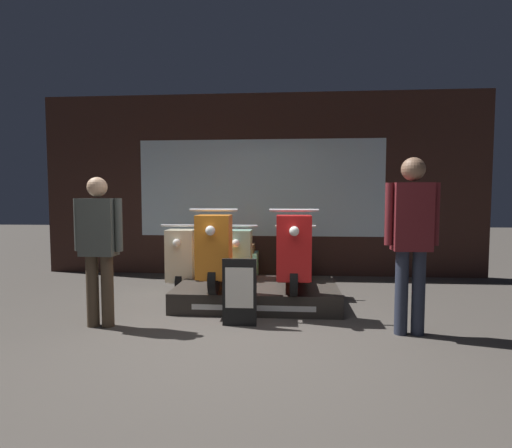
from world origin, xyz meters
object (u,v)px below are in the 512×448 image
at_px(scooter_backrow_0, 190,261).
at_px(price_sign_board, 239,292).
at_px(person_left_browsing, 99,242).
at_px(scooter_display_right, 293,255).
at_px(scooter_backrow_1, 242,262).
at_px(person_right_browsing, 412,233).
at_px(scooter_display_left, 221,254).
at_px(scooter_backrow_2, 295,262).

distance_m(scooter_backrow_0, price_sign_board, 2.09).
xyz_separation_m(scooter_backrow_0, person_left_browsing, (-0.50, -1.96, 0.52)).
bearing_deg(scooter_display_right, scooter_backrow_1, 128.11).
relative_size(scooter_display_right, scooter_backrow_1, 1.00).
bearing_deg(price_sign_board, person_left_browsing, -175.06).
xyz_separation_m(scooter_backrow_0, scooter_backrow_1, (0.82, 0.00, 0.00)).
xyz_separation_m(scooter_display_right, scooter_backrow_0, (-1.59, 0.99, -0.26)).
xyz_separation_m(scooter_backrow_1, person_right_browsing, (1.94, -1.96, 0.64)).
height_order(scooter_display_right, scooter_backrow_0, scooter_display_right).
bearing_deg(person_left_browsing, scooter_backrow_0, 75.80).
bearing_deg(person_right_browsing, scooter_display_left, 155.10).
height_order(person_left_browsing, person_right_browsing, person_right_browsing).
bearing_deg(scooter_backrow_2, price_sign_board, -108.96).
bearing_deg(scooter_backrow_0, person_right_browsing, -35.42).
height_order(person_right_browsing, price_sign_board, person_right_browsing).
distance_m(scooter_display_left, price_sign_board, 0.95).
distance_m(scooter_display_right, price_sign_board, 1.07).
relative_size(scooter_backrow_0, person_left_browsing, 0.96).
distance_m(person_left_browsing, person_right_browsing, 3.26).
xyz_separation_m(scooter_backrow_0, person_right_browsing, (2.76, -1.96, 0.64)).
distance_m(scooter_display_left, scooter_display_right, 0.93).
height_order(scooter_backrow_1, price_sign_board, scooter_backrow_1).
relative_size(scooter_display_left, price_sign_board, 2.11).
xyz_separation_m(scooter_backrow_2, person_right_browsing, (1.13, -1.96, 0.64)).
distance_m(scooter_backrow_2, person_right_browsing, 2.35).
bearing_deg(scooter_backrow_2, person_left_browsing, -137.32).
relative_size(scooter_backrow_0, price_sign_board, 2.11).
bearing_deg(scooter_display_right, scooter_backrow_0, 148.16).
bearing_deg(scooter_backrow_1, scooter_backrow_2, 0.00).
xyz_separation_m(person_left_browsing, person_right_browsing, (3.25, -0.00, 0.12)).
bearing_deg(price_sign_board, scooter_display_right, 55.11).
distance_m(scooter_backrow_0, person_right_browsing, 3.44).
distance_m(scooter_backrow_1, person_left_browsing, 2.42).
relative_size(scooter_backrow_2, person_right_browsing, 0.86).
bearing_deg(person_right_browsing, person_left_browsing, 180.00).
height_order(scooter_display_right, scooter_backrow_2, scooter_display_right).
bearing_deg(price_sign_board, scooter_backrow_2, 71.04).
relative_size(scooter_backrow_0, scooter_backrow_2, 1.00).
xyz_separation_m(scooter_display_left, person_left_browsing, (-1.16, -0.97, 0.26)).
relative_size(scooter_display_right, scooter_backrow_0, 1.00).
height_order(scooter_display_right, person_right_browsing, person_right_browsing).
relative_size(scooter_backrow_1, scooter_backrow_2, 1.00).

